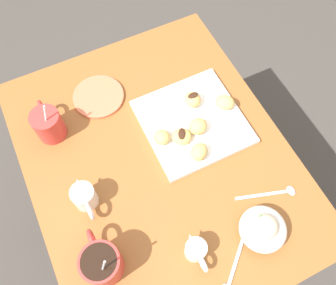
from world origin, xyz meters
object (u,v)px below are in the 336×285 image
saucer_coral_left (98,97)px  beignet_5 (181,137)px  ice_cream_bowl (263,229)px  beignet_1 (193,99)px  beignet_4 (198,126)px  pastry_plate_square (193,122)px  beignet_0 (199,152)px  dining_table (159,178)px  coffee_mug_red_left (101,263)px  coffee_mug_red_right (48,123)px  chocolate_sauce_pitcher (196,250)px  beignet_2 (162,137)px  beignet_3 (225,102)px  cream_pitcher_white (84,197)px

saucer_coral_left → beignet_5: 0.29m
ice_cream_bowl → beignet_1: (0.40, -0.02, -0.00)m
beignet_1 → beignet_4: size_ratio=0.95×
pastry_plate_square → beignet_0: 0.11m
dining_table → beignet_4: (0.02, -0.13, 0.19)m
coffee_mug_red_left → ice_cream_bowl: coffee_mug_red_left is taller
beignet_0 → beignet_1: (0.15, -0.06, 0.00)m
coffee_mug_red_right → beignet_0: coffee_mug_red_right is taller
beignet_1 → coffee_mug_red_right: bearing=76.4°
ice_cream_bowl → chocolate_sauce_pitcher: (0.03, 0.17, -0.01)m
saucer_coral_left → beignet_1: bearing=-122.0°
pastry_plate_square → dining_table: bearing=112.7°
saucer_coral_left → beignet_1: size_ratio=3.01×
beignet_2 → pastry_plate_square: bearing=-80.2°
beignet_3 → beignet_5: size_ratio=1.02×
chocolate_sauce_pitcher → pastry_plate_square: bearing=-26.6°
beignet_2 → saucer_coral_left: bearing=25.8°
pastry_plate_square → beignet_5: beignet_5 is taller
dining_table → beignet_2: bearing=-37.7°
dining_table → coffee_mug_red_left: 0.37m
pastry_plate_square → beignet_1: size_ratio=5.50×
coffee_mug_red_left → chocolate_sauce_pitcher: (-0.07, -0.21, -0.02)m
beignet_2 → dining_table: bearing=142.3°
beignet_4 → beignet_5: bearing=96.8°
cream_pitcher_white → chocolate_sauce_pitcher: size_ratio=1.14×
coffee_mug_red_right → beignet_3: size_ratio=2.54×
beignet_3 → coffee_mug_red_left: bearing=118.8°
beignet_3 → saucer_coral_left: bearing=58.3°
ice_cream_bowl → beignet_2: bearing=18.8°
cream_pitcher_white → beignet_0: (-0.01, -0.32, -0.00)m
coffee_mug_red_left → beignet_4: bearing=-58.7°
beignet_0 → beignet_5: 0.07m
pastry_plate_square → coffee_mug_red_right: bearing=68.2°
dining_table → beignet_4: 0.23m
cream_pitcher_white → coffee_mug_red_right: bearing=4.3°
beignet_1 → beignet_3: beignet_1 is taller
dining_table → chocolate_sauce_pitcher: bearing=174.5°
saucer_coral_left → beignet_3: beignet_3 is taller
coffee_mug_red_left → beignet_1: bearing=-52.0°
chocolate_sauce_pitcher → beignet_4: 0.33m
dining_table → coffee_mug_red_right: 0.37m
coffee_mug_red_right → saucer_coral_left: size_ratio=0.93×
pastry_plate_square → coffee_mug_red_left: coffee_mug_red_left is taller
coffee_mug_red_right → chocolate_sauce_pitcher: coffee_mug_red_right is taller
coffee_mug_red_right → beignet_2: bearing=-122.2°
ice_cream_bowl → beignet_1: size_ratio=2.31×
dining_table → coffee_mug_red_left: bearing=130.4°
beignet_0 → cream_pitcher_white: bearing=87.5°
beignet_0 → beignet_2: 0.11m
chocolate_sauce_pitcher → beignet_2: 0.31m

